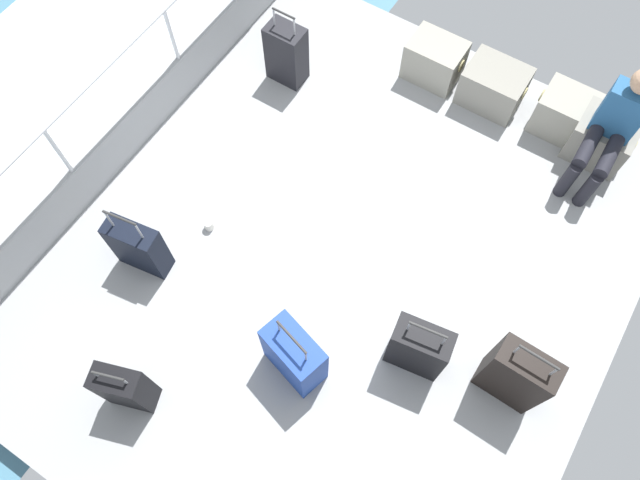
% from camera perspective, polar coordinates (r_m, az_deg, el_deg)
% --- Properties ---
extents(ground_plane, '(4.40, 5.20, 0.06)m').
position_cam_1_polar(ground_plane, '(5.02, 2.28, -1.87)').
color(ground_plane, '#939699').
extents(gunwale_port, '(0.06, 5.20, 0.45)m').
position_cam_1_polar(gunwale_port, '(5.61, -17.19, 10.24)').
color(gunwale_port, '#939699').
rests_on(gunwale_port, ground_plane).
extents(railing_port, '(0.04, 4.20, 1.02)m').
position_cam_1_polar(railing_port, '(5.19, -18.88, 13.74)').
color(railing_port, silver).
rests_on(railing_port, ground_plane).
extents(sea_wake, '(12.00, 12.00, 0.01)m').
position_cam_1_polar(sea_wake, '(6.89, -24.92, 12.15)').
color(sea_wake, teal).
rests_on(sea_wake, ground_plane).
extents(cargo_crate_0, '(0.54, 0.38, 0.41)m').
position_cam_1_polar(cargo_crate_0, '(5.97, 10.84, 16.47)').
color(cargo_crate_0, gray).
rests_on(cargo_crate_0, ground_plane).
extents(cargo_crate_1, '(0.58, 0.43, 0.39)m').
position_cam_1_polar(cargo_crate_1, '(5.91, 16.18, 13.91)').
color(cargo_crate_1, gray).
rests_on(cargo_crate_1, ground_plane).
extents(cargo_crate_2, '(0.58, 0.40, 0.41)m').
position_cam_1_polar(cargo_crate_2, '(5.91, 22.53, 10.95)').
color(cargo_crate_2, gray).
rests_on(cargo_crate_2, ground_plane).
extents(cargo_crate_3, '(0.53, 0.43, 0.41)m').
position_cam_1_polar(cargo_crate_3, '(5.87, 25.21, 8.71)').
color(cargo_crate_3, gray).
rests_on(cargo_crate_3, ground_plane).
extents(passenger_seated, '(0.34, 0.66, 1.11)m').
position_cam_1_polar(passenger_seated, '(5.46, 26.13, 9.59)').
color(passenger_seated, '#26598C').
rests_on(passenger_seated, ground_plane).
extents(suitcase_0, '(0.44, 0.24, 0.87)m').
position_cam_1_polar(suitcase_0, '(4.54, 18.13, -12.12)').
color(suitcase_0, black).
rests_on(suitcase_0, ground_plane).
extents(suitcase_1, '(0.45, 0.28, 0.76)m').
position_cam_1_polar(suitcase_1, '(4.48, 9.33, -10.09)').
color(suitcase_1, black).
rests_on(suitcase_1, ground_plane).
extents(suitcase_2, '(0.38, 0.29, 0.69)m').
position_cam_1_polar(suitcase_2, '(4.58, -18.04, -13.25)').
color(suitcase_2, black).
rests_on(suitcase_2, ground_plane).
extents(suitcase_3, '(0.35, 0.24, 0.80)m').
position_cam_1_polar(suitcase_3, '(5.80, -3.21, 17.28)').
color(suitcase_3, black).
rests_on(suitcase_3, ground_plane).
extents(suitcase_4, '(0.51, 0.37, 0.78)m').
position_cam_1_polar(suitcase_4, '(4.41, -2.45, -10.91)').
color(suitcase_4, navy).
rests_on(suitcase_4, ground_plane).
extents(suitcase_5, '(0.45, 0.25, 0.79)m').
position_cam_1_polar(suitcase_5, '(4.93, -16.89, -0.63)').
color(suitcase_5, black).
rests_on(suitcase_5, ground_plane).
extents(paper_cup, '(0.08, 0.08, 0.10)m').
position_cam_1_polar(paper_cup, '(5.15, -10.55, 1.42)').
color(paper_cup, white).
rests_on(paper_cup, ground_plane).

